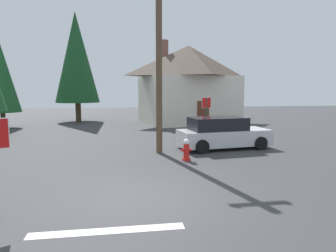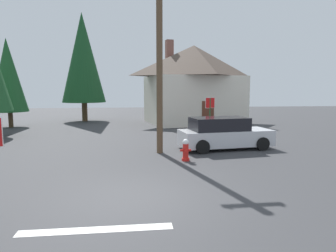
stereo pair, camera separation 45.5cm
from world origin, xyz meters
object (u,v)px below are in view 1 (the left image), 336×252
Objects in this scene: fire_hydrant at (186,150)px; pine_tree_tall_left at (0,75)px; utility_pole at (159,58)px; house at (188,83)px; stop_sign_far at (206,108)px; parked_car at (222,133)px; pine_tree_short_left at (76,58)px.

pine_tree_tall_left is at bearing 133.16° from fire_hydrant.
utility_pole reaches higher than house.
stop_sign_far is (2.83, 7.07, 1.24)m from fire_hydrant.
pine_tree_tall_left is (-13.67, 9.94, 3.19)m from parked_car.
stop_sign_far is 0.35× the size of pine_tree_tall_left.
parked_car is (3.18, 0.57, -3.51)m from utility_pole.
utility_pole is at bearing -68.83° from pine_tree_short_left.
stop_sign_far reaches higher than parked_car.
pine_tree_short_left is at bearing 38.15° from pine_tree_tall_left.
fire_hydrant is at bearing -67.99° from pine_tree_short_left.
stop_sign_far is at bearing -92.12° from house.
house is 14.57m from pine_tree_tall_left.
stop_sign_far is 0.51× the size of parked_car.
utility_pole is at bearing -108.34° from house.
house reaches higher than pine_tree_tall_left.
pine_tree_short_left is (-8.75, 13.81, 4.91)m from parked_car.
house is at bearing 77.33° from fire_hydrant.
utility_pole is (-0.91, 1.66, 3.82)m from fire_hydrant.
utility_pole is at bearing 118.87° from fire_hydrant.
house is 1.35× the size of pine_tree_tall_left.
parked_car is (2.27, 2.22, 0.30)m from fire_hydrant.
pine_tree_short_left is at bearing 112.01° from fire_hydrant.
parked_car is at bearing 10.07° from utility_pole.
pine_tree_tall_left is 6.49m from pine_tree_short_left.
stop_sign_far is at bearing -43.91° from pine_tree_short_left.
pine_tree_short_left is at bearing 111.17° from utility_pole.
fire_hydrant is at bearing -46.84° from pine_tree_tall_left.
parked_car is at bearing -57.64° from pine_tree_short_left.
utility_pole is 3.45× the size of stop_sign_far.
pine_tree_short_left is (-6.48, 16.03, 5.21)m from fire_hydrant.
pine_tree_short_left reaches higher than parked_car.
house is at bearing -13.76° from pine_tree_short_left.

